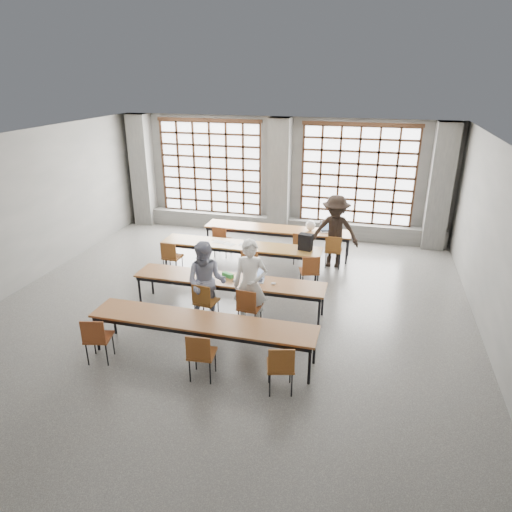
{
  "coord_description": "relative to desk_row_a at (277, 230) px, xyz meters",
  "views": [
    {
      "loc": [
        2.74,
        -7.96,
        4.71
      ],
      "look_at": [
        0.54,
        0.4,
        1.2
      ],
      "focal_mm": 32.0,
      "sensor_mm": 36.0,
      "label": 1
    }
  ],
  "objects": [
    {
      "name": "plastic_bag",
      "position": [
        0.9,
        0.05,
        0.21
      ],
      "size": [
        0.3,
        0.26,
        0.29
      ],
      "primitive_type": "ellipsoid",
      "rotation": [
        0.0,
        0.0,
        0.24
      ],
      "color": "white",
      "rests_on": "desk_row_a"
    },
    {
      "name": "wall_back",
      "position": [
        -0.29,
        1.88,
        1.09
      ],
      "size": [
        10.0,
        0.0,
        10.0
      ],
      "primitive_type": "plane",
      "rotation": [
        1.57,
        0.0,
        0.0
      ],
      "color": "#5C5C5A",
      "rests_on": "floor"
    },
    {
      "name": "paper_sheet_b",
      "position": [
        -0.9,
        -1.52,
        0.07
      ],
      "size": [
        0.36,
        0.32,
        0.0
      ],
      "primitive_type": "cube",
      "rotation": [
        0.0,
        0.0,
        -0.44
      ],
      "color": "white",
      "rests_on": "desk_row_b"
    },
    {
      "name": "wall_left",
      "position": [
        -5.29,
        -3.62,
        1.09
      ],
      "size": [
        0.0,
        11.0,
        11.0
      ],
      "primitive_type": "plane",
      "rotation": [
        1.57,
        0.0,
        1.57
      ],
      "color": "#5C5C5A",
      "rests_on": "floor"
    },
    {
      "name": "wall_front",
      "position": [
        -0.29,
        -9.12,
        1.09
      ],
      "size": [
        10.0,
        0.0,
        10.0
      ],
      "primitive_type": "plane",
      "rotation": [
        -1.57,
        0.0,
        0.0
      ],
      "color": "#5C5C5A",
      "rests_on": "floor"
    },
    {
      "name": "mouse",
      "position": [
        0.68,
        -3.48,
        0.08
      ],
      "size": [
        0.1,
        0.07,
        0.04
      ],
      "primitive_type": "ellipsoid",
      "rotation": [
        0.0,
        0.0,
        0.05
      ],
      "color": "white",
      "rests_on": "desk_row_c"
    },
    {
      "name": "laptop_front",
      "position": [
        0.28,
        -3.36,
        0.13
      ],
      "size": [
        0.39,
        0.34,
        0.26
      ],
      "color": "#BBBBC0",
      "rests_on": "desk_row_c"
    },
    {
      "name": "chair_front_right",
      "position": [
        0.32,
        -4.09,
        -0.13
      ],
      "size": [
        0.45,
        0.46,
        0.88
      ],
      "color": "brown",
      "rests_on": "floor"
    },
    {
      "name": "chair_mid_right",
      "position": [
        1.22,
        -2.09,
        -0.13
      ],
      "size": [
        0.53,
        0.53,
        0.88
      ],
      "color": "brown",
      "rests_on": "floor"
    },
    {
      "name": "wall_right",
      "position": [
        4.71,
        -3.62,
        1.09
      ],
      "size": [
        0.0,
        11.0,
        11.0
      ],
      "primitive_type": "plane",
      "rotation": [
        1.57,
        0.0,
        -1.57
      ],
      "color": "#5C5C5A",
      "rests_on": "floor"
    },
    {
      "name": "desk_row_c",
      "position": [
        -0.27,
        -3.46,
        0.0
      ],
      "size": [
        4.0,
        0.7,
        0.73
      ],
      "color": "brown",
      "rests_on": "floor"
    },
    {
      "name": "green_box",
      "position": [
        -0.32,
        -3.38,
        0.11
      ],
      "size": [
        0.26,
        0.18,
        0.09
      ],
      "primitive_type": "cube",
      "rotation": [
        0.0,
        0.0,
        -0.42
      ],
      "color": "green",
      "rests_on": "desk_row_c"
    },
    {
      "name": "backpack",
      "position": [
        1.0,
        -1.42,
        0.27
      ],
      "size": [
        0.35,
        0.26,
        0.4
      ],
      "primitive_type": "cube",
      "rotation": [
        0.0,
        0.0,
        -0.2
      ],
      "color": "black",
      "rests_on": "desk_row_b"
    },
    {
      "name": "chair_near_mid",
      "position": [
        0.01,
        -5.82,
        -0.13
      ],
      "size": [
        0.46,
        0.46,
        0.88
      ],
      "color": "brown",
      "rests_on": "floor"
    },
    {
      "name": "red_pouch",
      "position": [
        -1.89,
        -5.74,
        -0.16
      ],
      "size": [
        0.21,
        0.13,
        0.06
      ],
      "primitive_type": "cube",
      "rotation": [
        0.0,
        0.0,
        0.27
      ],
      "color": "#AD2F15",
      "rests_on": "chair_near_left"
    },
    {
      "name": "paper_sheet_a",
      "position": [
        -1.2,
        -1.42,
        0.07
      ],
      "size": [
        0.32,
        0.24,
        0.0
      ],
      "primitive_type": "cube",
      "rotation": [
        0.0,
        0.0,
        -0.11
      ],
      "color": "white",
      "rests_on": "desk_row_b"
    },
    {
      "name": "student_female",
      "position": [
        -0.57,
        -3.96,
        0.18
      ],
      "size": [
        0.89,
        0.73,
        1.69
      ],
      "primitive_type": "imported",
      "rotation": [
        0.0,
        0.0,
        0.12
      ],
      "color": "navy",
      "rests_on": "floor"
    },
    {
      "name": "paper_sheet_c",
      "position": [
        -0.5,
        -1.47,
        0.07
      ],
      "size": [
        0.34,
        0.27,
        0.0
      ],
      "primitive_type": "cube",
      "rotation": [
        0.0,
        0.0,
        -0.23
      ],
      "color": "white",
      "rests_on": "desk_row_b"
    },
    {
      "name": "phone",
      "position": [
        -0.09,
        -3.56,
        0.07
      ],
      "size": [
        0.14,
        0.09,
        0.01
      ],
      "primitive_type": "cube",
      "rotation": [
        0.0,
        0.0,
        -0.25
      ],
      "color": "black",
      "rests_on": "desk_row_c"
    },
    {
      "name": "column_left",
      "position": [
        -4.79,
        1.6,
        1.09
      ],
      "size": [
        0.6,
        0.55,
        3.5
      ],
      "primitive_type": "cube",
      "color": "#575755",
      "rests_on": "floor"
    },
    {
      "name": "window_left",
      "position": [
        -2.54,
        1.8,
        1.24
      ],
      "size": [
        3.32,
        0.12,
        3.0
      ],
      "color": "white",
      "rests_on": "wall_back"
    },
    {
      "name": "chair_near_right",
      "position": [
        1.33,
        -5.82,
        -0.13
      ],
      "size": [
        0.52,
        0.52,
        0.88
      ],
      "color": "brown",
      "rests_on": "floor"
    },
    {
      "name": "chair_back_mid",
      "position": [
        0.79,
        -0.63,
        -0.13
      ],
      "size": [
        0.49,
        0.49,
        0.88
      ],
      "color": "maroon",
      "rests_on": "floor"
    },
    {
      "name": "desk_row_a",
      "position": [
        0.0,
        0.0,
        0.0
      ],
      "size": [
        4.0,
        0.7,
        0.73
      ],
      "color": "brown",
      "rests_on": "floor"
    },
    {
      "name": "ceiling",
      "position": [
        -0.29,
        -3.62,
        2.84
      ],
      "size": [
        11.0,
        11.0,
        0.0
      ],
      "primitive_type": "plane",
      "rotation": [
        3.14,
        0.0,
        0.0
      ],
      "color": "silver",
      "rests_on": "floor"
    },
    {
      "name": "student_male",
      "position": [
        0.33,
        -3.96,
        0.24
      ],
      "size": [
        0.71,
        0.52,
        1.81
      ],
      "primitive_type": "imported",
      "rotation": [
        0.0,
        0.0,
        0.14
      ],
      "color": "white",
      "rests_on": "floor"
    },
    {
      "name": "desk_row_d",
      "position": [
        -0.19,
        -5.19,
        0.0
      ],
      "size": [
        4.0,
        0.7,
        0.73
      ],
      "color": "brown",
      "rests_on": "floor"
    },
    {
      "name": "chair_near_left",
      "position": [
        -1.88,
        -5.82,
        -0.13
      ],
      "size": [
        0.5,
        0.51,
        0.88
      ],
      "color": "brown",
      "rests_on": "floor"
    },
    {
      "name": "laptop_back",
      "position": [
        1.33,
        0.11,
        0.13
      ],
      "size": [
        0.44,
        0.4,
        0.26
      ],
      "color": "silver",
      "rests_on": "desk_row_a"
    },
    {
      "name": "floor",
      "position": [
        -0.29,
        -3.62,
        -0.66
      ],
      "size": [
        11.0,
        11.0,
        0.0
      ],
      "primitive_type": "plane",
      "color": "#4A4A48",
      "rests_on": "ground"
    },
    {
      "name": "chair_back_right",
      "position": [
        1.6,
        -0.63,
        -0.13
      ],
      "size": [
        0.42,
        0.43,
        0.88
      ],
      "color": "brown",
      "rests_on": "floor"
    },
    {
      "name": "chair_mid_left",
      "position": [
        -2.21,
        -2.1,
        -0.13
      ],
      "size": [
        0.44,
        0.44,
        0.88
      ],
      "color": "brown",
      "rests_on": "floor"
    },
    {
      "name": "chair_front_left",
      "position": [
        -0.58,
        -4.09,
        -0.13
      ],
      "size": [
        0.47,
        0.48,
        0.88
      ],
      "color": "brown",
      "rests_on": "floor"
    },
    {
      "name": "window_right",
      "position": [
        1.96,
        1.8,
        1.24
      ],
      "size": [
        3.32,
        0.12,
        3.0
      ],
      "color": "white",
      "rests_on": "wall_back"
    },
    {
      "name": "chair_mid_centre",
      "position": [
        -0.19,
        -2.1,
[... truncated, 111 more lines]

